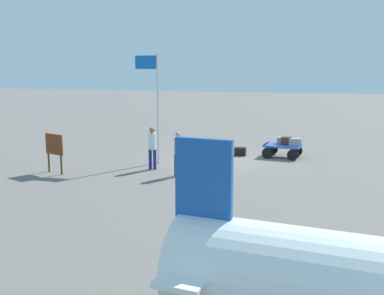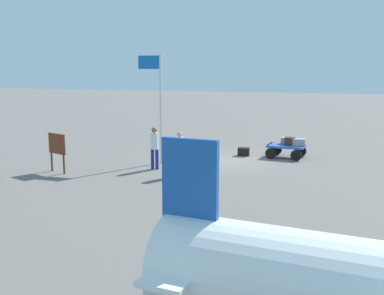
{
  "view_description": "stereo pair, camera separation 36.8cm",
  "coord_description": "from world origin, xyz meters",
  "px_view_note": "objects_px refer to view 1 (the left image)",
  "views": [
    {
      "loc": [
        -4.27,
        20.72,
        4.26
      ],
      "look_at": [
        -0.21,
        6.0,
        1.6
      ],
      "focal_mm": 42.95,
      "sensor_mm": 36.0,
      "label": 1
    },
    {
      "loc": [
        -4.62,
        20.62,
        4.26
      ],
      "look_at": [
        -0.21,
        6.0,
        1.6
      ],
      "focal_mm": 42.95,
      "sensor_mm": 36.0,
      "label": 2
    }
  ],
  "objects_px": {
    "flagpole": "(155,97)",
    "suitcase_dark": "(286,141)",
    "luggage_cart": "(282,148)",
    "worker_trailing": "(152,145)",
    "suitcase_tan": "(240,151)",
    "suitcase_grey": "(295,142)",
    "suitcase_olive": "(283,140)",
    "signboard": "(54,147)",
    "worker_lead": "(178,150)"
  },
  "relations": [
    {
      "from": "worker_trailing",
      "to": "flagpole",
      "type": "distance_m",
      "value": 2.35
    },
    {
      "from": "luggage_cart",
      "to": "suitcase_grey",
      "type": "height_order",
      "value": "suitcase_grey"
    },
    {
      "from": "luggage_cart",
      "to": "suitcase_grey",
      "type": "distance_m",
      "value": 0.69
    },
    {
      "from": "suitcase_dark",
      "to": "flagpole",
      "type": "xyz_separation_m",
      "value": [
        5.59,
        2.92,
        2.17
      ]
    },
    {
      "from": "suitcase_grey",
      "to": "worker_lead",
      "type": "relative_size",
      "value": 0.34
    },
    {
      "from": "suitcase_tan",
      "to": "flagpole",
      "type": "xyz_separation_m",
      "value": [
        3.4,
        2.78,
        2.78
      ]
    },
    {
      "from": "worker_lead",
      "to": "worker_trailing",
      "type": "xyz_separation_m",
      "value": [
        1.41,
        -0.88,
        0.0
      ]
    },
    {
      "from": "luggage_cart",
      "to": "worker_trailing",
      "type": "xyz_separation_m",
      "value": [
        5.08,
        4.18,
        0.6
      ]
    },
    {
      "from": "suitcase_dark",
      "to": "suitcase_grey",
      "type": "height_order",
      "value": "suitcase_dark"
    },
    {
      "from": "suitcase_tan",
      "to": "worker_lead",
      "type": "height_order",
      "value": "worker_lead"
    },
    {
      "from": "worker_lead",
      "to": "suitcase_dark",
      "type": "bearing_deg",
      "value": -127.03
    },
    {
      "from": "suitcase_grey",
      "to": "suitcase_tan",
      "type": "height_order",
      "value": "suitcase_grey"
    },
    {
      "from": "worker_lead",
      "to": "flagpole",
      "type": "height_order",
      "value": "flagpole"
    },
    {
      "from": "luggage_cart",
      "to": "suitcase_tan",
      "type": "xyz_separation_m",
      "value": [
        2.01,
        0.1,
        -0.25
      ]
    },
    {
      "from": "signboard",
      "to": "suitcase_grey",
      "type": "bearing_deg",
      "value": -147.68
    },
    {
      "from": "suitcase_dark",
      "to": "flagpole",
      "type": "height_order",
      "value": "flagpole"
    },
    {
      "from": "suitcase_tan",
      "to": "signboard",
      "type": "xyz_separation_m",
      "value": [
        6.65,
        5.82,
        0.87
      ]
    },
    {
      "from": "flagpole",
      "to": "suitcase_dark",
      "type": "bearing_deg",
      "value": -152.4
    },
    {
      "from": "worker_lead",
      "to": "flagpole",
      "type": "xyz_separation_m",
      "value": [
        1.74,
        -2.18,
        1.93
      ]
    },
    {
      "from": "signboard",
      "to": "worker_trailing",
      "type": "bearing_deg",
      "value": -154.06
    },
    {
      "from": "suitcase_olive",
      "to": "worker_lead",
      "type": "relative_size",
      "value": 0.33
    },
    {
      "from": "suitcase_dark",
      "to": "signboard",
      "type": "height_order",
      "value": "signboard"
    },
    {
      "from": "flagpole",
      "to": "luggage_cart",
      "type": "bearing_deg",
      "value": -152.0
    },
    {
      "from": "suitcase_olive",
      "to": "luggage_cart",
      "type": "bearing_deg",
      "value": 87.25
    },
    {
      "from": "suitcase_tan",
      "to": "suitcase_olive",
      "type": "bearing_deg",
      "value": -169.23
    },
    {
      "from": "worker_trailing",
      "to": "suitcase_olive",
      "type": "bearing_deg",
      "value": -138.78
    },
    {
      "from": "suitcase_dark",
      "to": "worker_lead",
      "type": "distance_m",
      "value": 6.39
    },
    {
      "from": "suitcase_olive",
      "to": "worker_trailing",
      "type": "bearing_deg",
      "value": 41.22
    },
    {
      "from": "suitcase_dark",
      "to": "worker_trailing",
      "type": "distance_m",
      "value": 6.75
    },
    {
      "from": "signboard",
      "to": "suitcase_tan",
      "type": "bearing_deg",
      "value": -138.81
    },
    {
      "from": "worker_trailing",
      "to": "signboard",
      "type": "xyz_separation_m",
      "value": [
        3.58,
        1.74,
        0.02
      ]
    },
    {
      "from": "suitcase_grey",
      "to": "worker_trailing",
      "type": "xyz_separation_m",
      "value": [
        5.67,
        4.12,
        0.27
      ]
    },
    {
      "from": "suitcase_grey",
      "to": "signboard",
      "type": "bearing_deg",
      "value": 32.32
    },
    {
      "from": "worker_trailing",
      "to": "suitcase_tan",
      "type": "bearing_deg",
      "value": -126.96
    },
    {
      "from": "worker_lead",
      "to": "flagpole",
      "type": "distance_m",
      "value": 3.39
    },
    {
      "from": "luggage_cart",
      "to": "suitcase_grey",
      "type": "relative_size",
      "value": 3.04
    },
    {
      "from": "worker_trailing",
      "to": "signboard",
      "type": "bearing_deg",
      "value": 25.94
    },
    {
      "from": "suitcase_tan",
      "to": "signboard",
      "type": "relative_size",
      "value": 0.35
    },
    {
      "from": "worker_lead",
      "to": "signboard",
      "type": "height_order",
      "value": "worker_lead"
    },
    {
      "from": "suitcase_tan",
      "to": "worker_trailing",
      "type": "xyz_separation_m",
      "value": [
        3.07,
        4.08,
        0.85
      ]
    },
    {
      "from": "suitcase_grey",
      "to": "signboard",
      "type": "relative_size",
      "value": 0.38
    },
    {
      "from": "worker_trailing",
      "to": "flagpole",
      "type": "relative_size",
      "value": 0.37
    },
    {
      "from": "suitcase_dark",
      "to": "worker_trailing",
      "type": "height_order",
      "value": "worker_trailing"
    },
    {
      "from": "suitcase_grey",
      "to": "suitcase_tan",
      "type": "distance_m",
      "value": 2.67
    },
    {
      "from": "flagpole",
      "to": "worker_trailing",
      "type": "bearing_deg",
      "value": 104.32
    },
    {
      "from": "suitcase_grey",
      "to": "suitcase_olive",
      "type": "bearing_deg",
      "value": -30.98
    },
    {
      "from": "worker_trailing",
      "to": "worker_lead",
      "type": "bearing_deg",
      "value": 148.22
    },
    {
      "from": "luggage_cart",
      "to": "flagpole",
      "type": "bearing_deg",
      "value": 28.0
    },
    {
      "from": "worker_lead",
      "to": "flagpole",
      "type": "relative_size",
      "value": 0.36
    },
    {
      "from": "suitcase_dark",
      "to": "suitcase_tan",
      "type": "bearing_deg",
      "value": 3.86
    }
  ]
}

